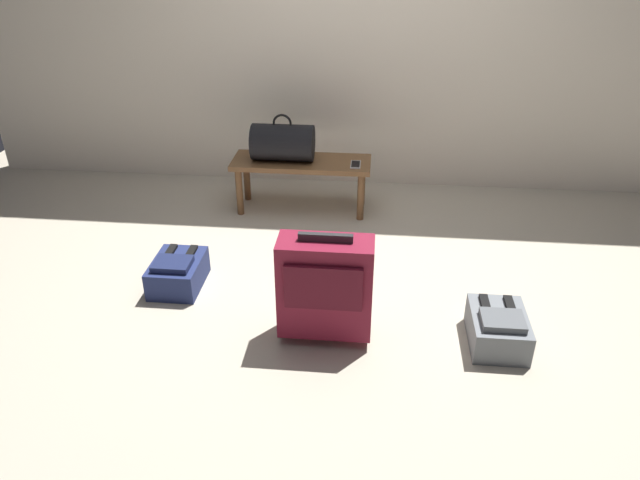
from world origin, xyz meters
name	(u,v)px	position (x,y,z in m)	size (l,w,h in m)	color
ground_plane	(341,283)	(0.00, 0.00, 0.00)	(6.60, 6.60, 0.00)	#B2A893
back_wall	(359,0)	(0.00, 1.60, 1.40)	(6.00, 0.10, 2.80)	silver
bench	(301,168)	(-0.36, 1.00, 0.33)	(1.00, 0.36, 0.39)	brown
duffel_bag_black	(283,142)	(-0.49, 1.00, 0.52)	(0.44, 0.26, 0.34)	black
cell_phone	(356,164)	(0.04, 0.95, 0.39)	(0.07, 0.14, 0.01)	silver
suitcase_upright_burgundy	(325,286)	(-0.05, -0.52, 0.31)	(0.47, 0.23, 0.61)	maroon
backpack_navy	(178,272)	(-0.96, -0.12, 0.09)	(0.28, 0.38, 0.21)	navy
backpack_grey	(498,328)	(0.84, -0.48, 0.09)	(0.28, 0.38, 0.21)	slate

